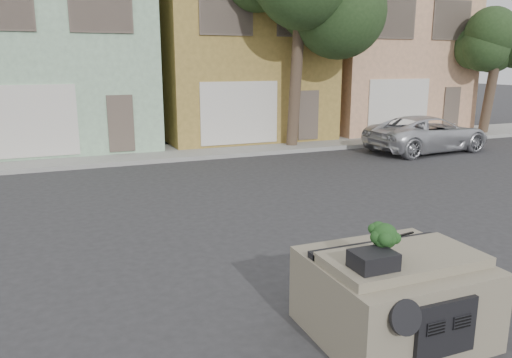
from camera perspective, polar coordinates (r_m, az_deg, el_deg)
ground_plane at (r=9.21m, az=3.69°, el=-8.33°), size 120.00×120.00×0.00m
sidewalk at (r=18.87m, az=-10.34°, el=2.94°), size 40.00×3.00×0.15m
townhouse_mint at (r=22.19m, az=-22.12°, el=13.33°), size 7.20×8.20×7.55m
townhouse_tan at (r=23.51m, az=-2.99°, el=14.20°), size 7.20×8.20×7.55m
townhouse_beige at (r=26.94m, az=12.71°, el=13.78°), size 7.20×8.20×7.55m
silver_pickup at (r=20.40m, az=18.86°, el=3.00°), size 5.14×2.68×1.38m
tree_near at (r=19.58m, az=4.60°, el=15.76°), size 4.40×4.00×8.50m
tree_far at (r=25.66m, az=25.34°, el=11.16°), size 3.20×3.00×6.00m
car_dashboard at (r=6.65m, az=15.36°, el=-12.40°), size 2.00×1.80×1.12m
instrument_hump at (r=5.80m, az=13.26°, el=-9.01°), size 0.48×0.38×0.20m
wiper_arm at (r=6.87m, az=15.60°, el=-6.40°), size 0.69×0.15×0.02m
broccoli at (r=6.05m, az=14.43°, el=-6.88°), size 0.39×0.39×0.45m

